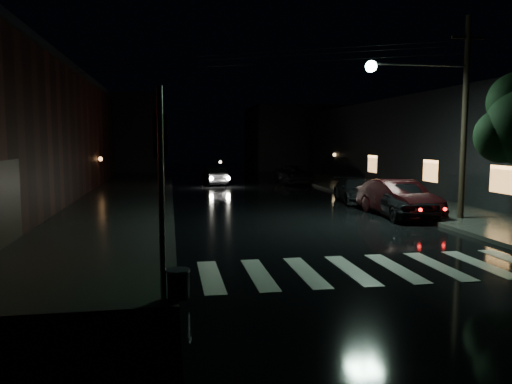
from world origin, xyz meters
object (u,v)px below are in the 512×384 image
parked_car_a (401,199)px  parked_car_c (356,190)px  oncoming_car (215,176)px  parked_car_d (294,175)px  parked_car_b (398,198)px

parked_car_a → parked_car_c: bearing=94.9°
oncoming_car → parked_car_a: bearing=107.6°
parked_car_d → oncoming_car: parked_car_d is taller
parked_car_c → parked_car_d: size_ratio=0.92×
parked_car_d → oncoming_car: 6.00m
parked_car_a → parked_car_b: (0.00, 0.21, -0.01)m
parked_car_b → parked_car_a: bearing=-94.5°
parked_car_a → parked_car_d: size_ratio=0.99×
parked_car_b → parked_car_c: bearing=85.5°
parked_car_a → parked_car_b: bearing=94.9°
parked_car_a → parked_car_b: size_ratio=0.97×
parked_car_a → parked_car_c: size_ratio=1.07×
parked_car_c → oncoming_car: 13.23m
parked_car_b → parked_car_d: parked_car_b is taller
parked_car_c → parked_car_d: 11.70m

